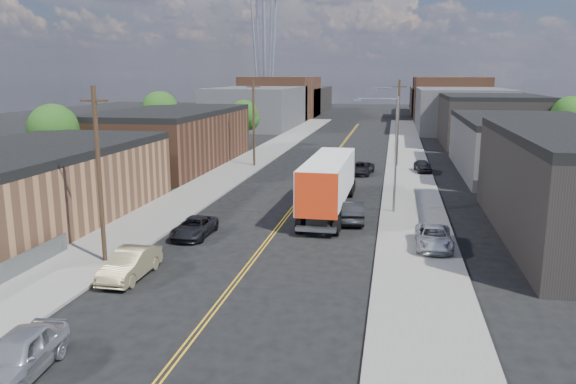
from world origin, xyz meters
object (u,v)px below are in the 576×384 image
at_px(semi_truck, 330,179).
at_px(car_ahead_truck, 361,168).
at_px(car_right_lot_c, 423,166).
at_px(car_right_lot_a, 434,237).
at_px(car_left_a, 18,355).
at_px(car_left_b, 130,264).
at_px(car_right_oncoming, 352,212).
at_px(car_left_c, 194,227).

bearing_deg(semi_truck, car_ahead_truck, 85.76).
distance_m(semi_truck, car_right_lot_c, 20.34).
bearing_deg(semi_truck, car_right_lot_a, -50.61).
relative_size(car_left_a, car_right_lot_a, 1.03).
distance_m(car_right_lot_a, car_ahead_truck, 26.68).
xyz_separation_m(car_left_b, car_right_lot_c, (16.65, 36.01, 0.02)).
distance_m(car_left_b, car_ahead_truck, 35.48).
xyz_separation_m(semi_truck, car_right_oncoming, (2.01, -3.62, -1.72)).
height_order(car_right_lot_a, car_ahead_truck, car_right_lot_a).
xyz_separation_m(car_left_a, car_right_lot_c, (16.00, 46.01, -0.03)).
bearing_deg(car_left_b, car_left_c, 85.83).
bearing_deg(semi_truck, car_left_c, -129.52).
distance_m(car_right_lot_a, car_right_lot_c, 28.02).
distance_m(car_right_oncoming, car_ahead_truck, 20.24).
distance_m(semi_truck, car_ahead_truck, 16.78).
relative_size(car_left_b, car_ahead_truck, 1.01).
relative_size(semi_truck, car_ahead_truck, 3.56).
bearing_deg(car_left_c, car_ahead_truck, 70.03).
height_order(car_right_lot_c, car_ahead_truck, car_right_lot_c).
bearing_deg(car_right_oncoming, car_left_b, 45.81).
height_order(car_left_b, car_left_c, car_left_b).
bearing_deg(car_right_lot_c, semi_truck, -122.05).
xyz_separation_m(car_right_lot_a, car_ahead_truck, (-5.98, 26.00, -0.15)).
distance_m(semi_truck, car_left_b, 19.49).
relative_size(car_left_b, car_right_lot_a, 1.01).
distance_m(car_right_lot_c, car_ahead_truck, 6.83).
xyz_separation_m(car_left_a, car_left_b, (-0.65, 10.00, -0.05)).
height_order(semi_truck, car_right_lot_c, semi_truck).
bearing_deg(car_left_c, semi_truck, 49.67).
relative_size(car_right_lot_a, car_right_lot_c, 1.24).
bearing_deg(car_left_a, car_right_lot_c, 65.34).
distance_m(car_left_a, car_ahead_truck, 45.01).
relative_size(car_left_a, car_ahead_truck, 1.03).
xyz_separation_m(semi_truck, car_left_b, (-8.64, -17.39, -1.71)).
bearing_deg(car_left_b, car_right_lot_a, 26.86).
xyz_separation_m(car_left_b, car_right_lot_a, (16.10, 8.00, 0.02)).
bearing_deg(car_right_lot_a, car_left_a, -130.57).
distance_m(car_left_c, car_right_lot_a, 15.46).
xyz_separation_m(car_left_c, car_right_oncoming, (10.00, 5.77, 0.13)).
distance_m(car_left_a, car_right_lot_a, 23.73).
xyz_separation_m(car_right_oncoming, car_right_lot_c, (6.00, 22.24, 0.03)).
bearing_deg(car_ahead_truck, car_left_a, -94.29).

